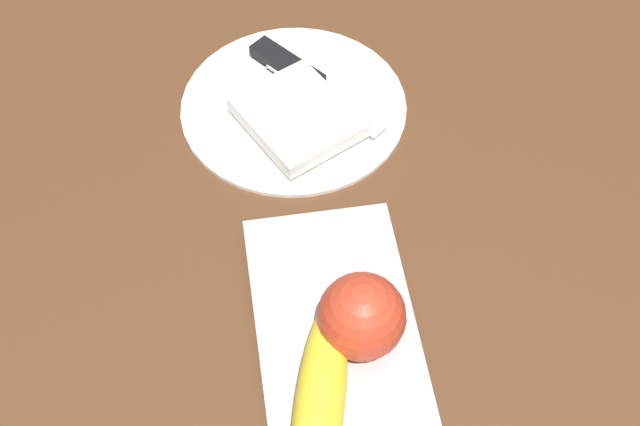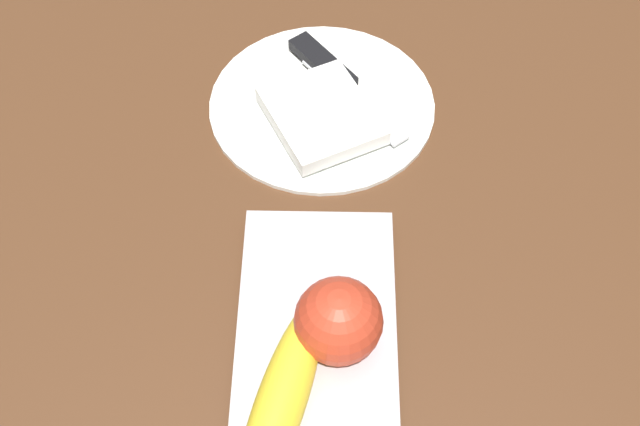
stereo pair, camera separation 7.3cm
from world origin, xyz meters
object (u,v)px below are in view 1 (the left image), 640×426
Objects in this scene: dinner_plate at (295,105)px; folded_napkin at (298,117)px; knife at (293,73)px; banana at (320,405)px; fruit_tray at (353,415)px; apple at (362,316)px.

folded_napkin is (0.03, 0.00, 0.01)m from dinner_plate.
folded_napkin is at bearing -42.38° from knife.
folded_napkin reaches higher than knife.
banana reaches higher than folded_napkin.
banana is 0.32m from folded_napkin.
banana reaches higher than fruit_tray.
folded_napkin is (-0.31, 0.00, 0.01)m from fruit_tray.
folded_napkin is 0.07m from knife.
fruit_tray is 0.38m from knife.
knife is (-0.38, 0.03, -0.02)m from banana.
dinner_plate is at bearing 180.00° from folded_napkin.
fruit_tray is 2.11× the size of banana.
fruit_tray is at bearing -39.64° from knife.
apple is at bearing 3.79° from folded_napkin.
folded_napkin is at bearing 0.00° from dinner_plate.
dinner_plate is (-0.34, 0.03, -0.03)m from banana.
fruit_tray is 2.53× the size of knife.
knife is at bearing -169.16° from banana.
dinner_plate is 1.52× the size of knife.
apple reaches higher than banana.
apple is 0.08m from banana.
fruit_tray is 3.43× the size of folded_napkin.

